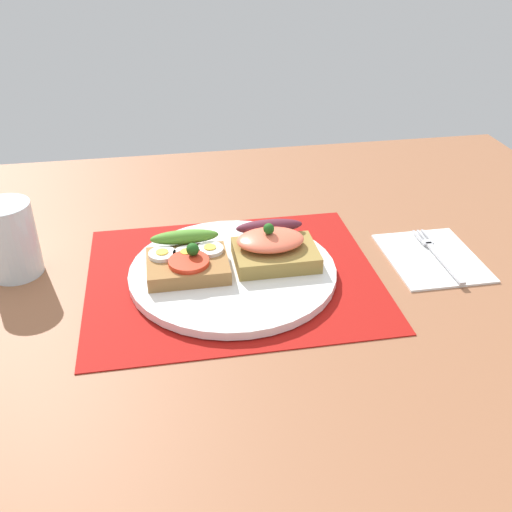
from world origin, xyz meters
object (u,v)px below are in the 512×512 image
fork (437,253)px  drinking_glass (10,240)px  sandwich_salmon (273,246)px  plate (233,272)px  sandwich_egg_tomato (187,260)px  napkin (433,258)px

fork → drinking_glass: bearing=173.7°
sandwich_salmon → drinking_glass: (-32.80, 4.68, 1.59)cm
plate → fork: size_ratio=1.89×
sandwich_egg_tomato → drinking_glass: bearing=166.1°
sandwich_salmon → fork: sandwich_salmon is taller
sandwich_salmon → sandwich_egg_tomato: bearing=-176.5°
sandwich_egg_tomato → fork: sandwich_egg_tomato is taller
sandwich_salmon → drinking_glass: 33.17cm
sandwich_egg_tomato → drinking_glass: 22.47cm
plate → sandwich_salmon: sandwich_salmon is taller
napkin → drinking_glass: bearing=173.4°
fork → plate: bearing=179.9°
sandwich_salmon → drinking_glass: drinking_glass is taller
napkin → sandwich_salmon: bearing=175.8°
sandwich_salmon → drinking_glass: bearing=171.9°
fork → sandwich_salmon: bearing=176.5°
sandwich_egg_tomato → drinking_glass: drinking_glass is taller
plate → sandwich_egg_tomato: (-5.62, 0.64, 2.00)cm
sandwich_salmon → fork: (22.27, -1.35, -2.53)cm
sandwich_egg_tomato → fork: (33.35, -0.67, -2.08)cm
sandwich_egg_tomato → sandwich_salmon: bearing=3.5°
napkin → plate: bearing=179.4°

